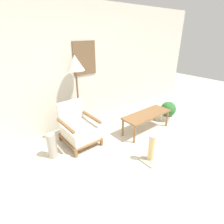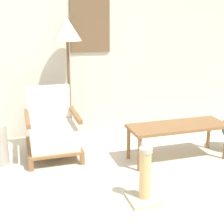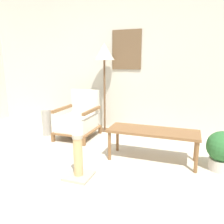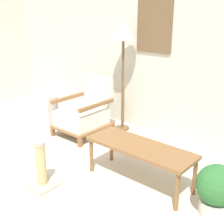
% 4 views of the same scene
% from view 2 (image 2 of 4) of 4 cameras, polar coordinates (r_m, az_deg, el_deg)
% --- Properties ---
extents(wall_back, '(8.00, 0.09, 2.70)m').
position_cam_2_polar(wall_back, '(4.53, -5.82, 12.89)').
color(wall_back, beige).
rests_on(wall_back, ground_plane).
extents(armchair, '(0.63, 0.73, 0.82)m').
position_cam_2_polar(armchair, '(3.90, -10.88, -3.38)').
color(armchair, brown).
rests_on(armchair, ground_plane).
extents(floor_lamp, '(0.38, 0.38, 1.67)m').
position_cam_2_polar(floor_lamp, '(4.22, -8.20, 13.81)').
color(floor_lamp, brown).
rests_on(floor_lamp, ground_plane).
extents(coffee_table, '(1.19, 0.43, 0.43)m').
position_cam_2_polar(coffee_table, '(3.78, 11.96, -3.00)').
color(coffee_table, brown).
rests_on(coffee_table, ground_plane).
extents(vase, '(0.16, 0.16, 0.48)m').
position_cam_2_polar(vase, '(3.81, -19.69, -5.74)').
color(vase, '#9E998E').
rests_on(vase, ground_plane).
extents(scratching_post, '(0.30, 0.30, 0.52)m').
position_cam_2_polar(scratching_post, '(2.94, 6.03, -12.48)').
color(scratching_post, '#B2A893').
rests_on(scratching_post, ground_plane).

